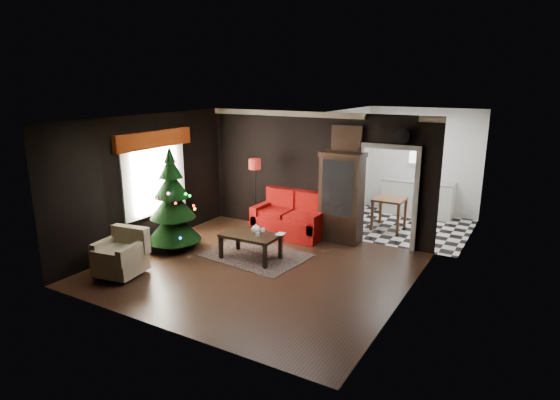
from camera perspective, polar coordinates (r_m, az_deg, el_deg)
The scene contains 26 objects.
floor at distance 8.83m, azimuth -2.97°, elevation -8.51°, with size 5.50×5.50×0.00m, color black.
ceiling at distance 8.16m, azimuth -3.22°, elevation 9.91°, with size 5.50×5.50×0.00m, color white.
wall_back at distance 10.52m, azimuth 4.39°, elevation 3.20°, with size 5.50×5.50×0.00m, color black.
wall_front at distance 6.53m, azimuth -15.21°, elevation -4.32°, with size 5.50×5.50×0.00m, color black.
wall_left at distance 10.12m, azimuth -16.25°, elevation 2.22°, with size 5.50×5.50×0.00m, color black.
wall_right at distance 7.30m, azimuth 15.31°, elevation -2.33°, with size 5.50×5.50×0.00m, color black.
doorway at distance 9.99m, azimuth 13.15°, elevation 0.20°, with size 1.10×0.10×2.10m, color beige, non-canonical shape.
left_window at distance 10.22m, azimuth -15.31°, elevation 2.69°, with size 0.05×1.60×1.40m, color white.
valance at distance 10.04m, azimuth -15.29°, elevation 7.23°, with size 0.12×2.10×0.35m, color maroon.
kitchen_floor at distance 11.66m, azimuth 15.06°, elevation -3.23°, with size 3.00×3.00×0.00m, color silver.
kitchen_window at distance 12.68m, azimuth 17.33°, elevation 5.89°, with size 0.70×0.06×0.70m, color white.
rug at distance 9.48m, azimuth -3.03°, elevation -6.82°, with size 2.00×1.46×0.01m, color #2E232B.
loveseat at distance 10.52m, azimuth 1.26°, elevation -1.80°, with size 1.70×0.90×1.00m, color maroon, non-canonical shape.
curio_cabinet at distance 10.11m, azimuth 7.60°, elevation 0.04°, with size 0.90×0.45×1.90m, color black, non-canonical shape.
floor_lamp at distance 10.73m, azimuth -3.08°, elevation 0.34°, with size 0.31×0.31×1.81m, color black, non-canonical shape.
christmas_tree at distance 9.78m, azimuth -13.19°, elevation -0.11°, with size 1.13×1.13×2.15m, color #0C370A, non-canonical shape.
armchair at distance 8.86m, azimuth -19.23°, elevation -6.07°, with size 0.78×0.78×0.80m, color beige, non-canonical shape.
coffee_table at distance 9.23m, azimuth -3.65°, elevation -5.72°, with size 1.12×0.67×0.51m, color black, non-canonical shape.
teapot at distance 9.14m, azimuth -3.00°, elevation -3.62°, with size 0.20×0.20×0.19m, color silver, non-canonical shape.
cup_a at distance 9.29m, azimuth -2.10°, elevation -3.71°, with size 0.08×0.08×0.07m, color silver.
cup_b at distance 9.03m, azimuth -2.76°, elevation -4.26°, with size 0.07×0.07×0.06m, color silver.
book at distance 9.11m, azimuth -0.38°, elevation -3.60°, with size 0.15×0.02×0.21m, color tan.
wall_clock at distance 9.64m, azimuth 14.95°, elevation 7.64°, with size 0.32×0.32×0.06m, color silver.
painting at distance 10.04m, azimuth 8.25°, elevation 7.48°, with size 0.62×0.05×0.52m, color #BF7C49.
kitchen_counter at distance 12.67m, azimuth 16.65°, elevation 0.17°, with size 1.80×0.60×0.90m, color silver.
kitchen_table at distance 11.36m, azimuth 13.33°, elevation -1.62°, with size 0.70×0.70×0.75m, color #533318, non-canonical shape.
Camera 1 is at (4.47, -6.80, 3.44)m, focal length 29.55 mm.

